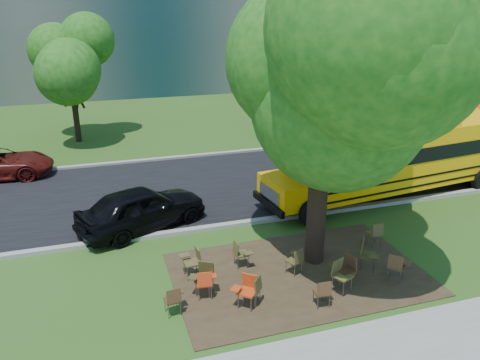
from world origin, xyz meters
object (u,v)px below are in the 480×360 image
object	(u,v)px
chair_0	(174,298)
chair_1	(205,281)
chair_12	(366,252)
chair_13	(376,232)
chair_11	(296,259)
chair_2	(254,288)
chair_7	(397,265)
chair_6	(346,267)
main_tree	(326,65)
chair_8	(193,259)
chair_3	(247,288)
black_car	(142,208)
chair_10	(240,252)
chair_9	(204,275)
chair_4	(324,291)
chair_5	(340,273)
school_bus	(411,153)

from	to	relation	value
chair_0	chair_1	bearing A→B (deg)	17.68
chair_12	chair_13	xyz separation A→B (m)	(1.07, 1.14, -0.06)
chair_13	chair_11	bearing A→B (deg)	-168.46
chair_2	chair_7	world-z (taller)	chair_7
chair_6	main_tree	bearing A→B (deg)	-2.44
chair_2	chair_8	bearing A→B (deg)	76.22
chair_0	chair_1	xyz separation A→B (m)	(0.89, 0.42, 0.04)
chair_6	chair_3	bearing A→B (deg)	80.65
chair_7	chair_12	distance (m)	0.92
chair_3	black_car	size ratio (longest dim) A/B	0.20
chair_10	chair_12	size ratio (longest dim) A/B	0.86
chair_3	chair_12	world-z (taller)	chair_12
chair_2	chair_9	world-z (taller)	chair_9
chair_8	chair_10	size ratio (longest dim) A/B	1.13
chair_3	chair_6	distance (m)	2.85
chair_4	chair_8	distance (m)	3.67
chair_9	chair_13	size ratio (longest dim) A/B	1.07
chair_5	chair_12	distance (m)	1.43
chair_1	chair_6	distance (m)	3.80
chair_2	chair_5	distance (m)	2.37
chair_4	chair_6	world-z (taller)	chair_6
main_tree	school_bus	size ratio (longest dim) A/B	0.79
chair_2	black_car	world-z (taller)	black_car
chair_13	black_car	bearing A→B (deg)	150.49
main_tree	chair_8	xyz separation A→B (m)	(-3.60, 0.23, -5.17)
chair_7	chair_9	xyz separation A→B (m)	(-5.15, 1.05, 0.03)
main_tree	black_car	size ratio (longest dim) A/B	2.12
chair_1	chair_6	bearing A→B (deg)	-1.34
chair_5	chair_10	bearing A→B (deg)	-67.41
chair_4	chair_10	distance (m)	2.85
chair_11	chair_8	bearing A→B (deg)	138.84
chair_11	chair_6	bearing A→B (deg)	-66.81
chair_0	chair_1	size ratio (longest dim) A/B	0.93
chair_11	black_car	bearing A→B (deg)	105.40
chair_3	chair_10	distance (m)	1.90
main_tree	chair_13	size ratio (longest dim) A/B	11.17
school_bus	chair_9	xyz separation A→B (m)	(-9.61, -4.60, -1.09)
chair_7	chair_9	distance (m)	5.26
chair_11	chair_13	xyz separation A→B (m)	(3.05, 0.74, 0.02)
chair_8	chair_10	bearing A→B (deg)	-90.49
chair_1	black_car	size ratio (longest dim) A/B	0.19
chair_6	chair_13	xyz separation A→B (m)	(2.00, 1.65, -0.05)
chair_10	main_tree	bearing A→B (deg)	79.59
chair_0	chair_2	size ratio (longest dim) A/B	0.96
chair_10	chair_2	bearing A→B (deg)	-8.92
main_tree	chair_0	size ratio (longest dim) A/B	11.97
chair_4	chair_5	distance (m)	0.90
chair_6	chair_12	bearing A→B (deg)	-72.71
school_bus	chair_11	xyz separation A→B (m)	(-6.93, -4.46, -1.15)
chair_5	chair_7	bearing A→B (deg)	153.61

